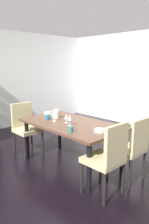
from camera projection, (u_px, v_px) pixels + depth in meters
ground_plane at (57, 160)px, 3.95m from camera, size 5.27×6.24×0.02m
back_panel_interior at (110, 78)px, 6.58m from camera, size 2.90×0.10×2.54m
dining_table at (71, 128)px, 3.59m from camera, size 1.73×0.96×0.74m
chair_right_near at (108, 156)px, 2.73m from camera, size 0.44×0.44×0.99m
chair_left_near at (26, 125)px, 4.12m from camera, size 0.44×0.44×0.97m
chair_right_far at (132, 146)px, 3.10m from camera, size 0.44×0.44×0.96m
wine_glass_corner at (66, 117)px, 3.54m from camera, size 0.06×0.06×0.15m
wine_glass_left at (54, 114)px, 3.65m from camera, size 0.07×0.07×0.16m
wine_glass_east at (70, 118)px, 3.36m from camera, size 0.07×0.07×0.17m
serving_bowl_rear at (48, 113)px, 4.17m from camera, size 0.14×0.14×0.05m
serving_bowl_front at (100, 130)px, 3.08m from camera, size 0.16×0.16×0.04m
serving_bowl_west at (55, 114)px, 4.09m from camera, size 0.13×0.13×0.04m
cup_right at (48, 117)px, 3.77m from camera, size 0.07×0.07×0.09m
cup_north at (70, 129)px, 3.05m from camera, size 0.08×0.08×0.09m
pitcher_near_window at (56, 114)px, 3.85m from camera, size 0.12×0.11×0.16m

